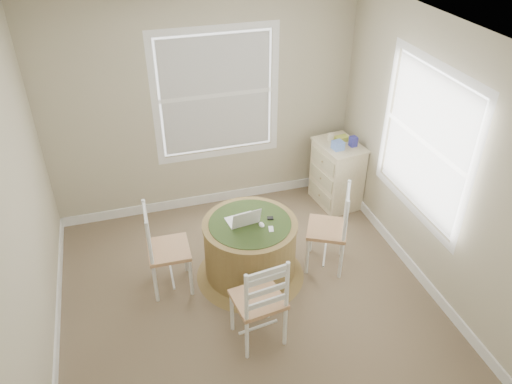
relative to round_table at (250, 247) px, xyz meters
name	(u,v)px	position (x,y,z in m)	size (l,w,h in m)	color
room	(260,179)	(0.04, -0.19, 0.93)	(3.64, 3.64, 2.64)	#7E6650
round_table	(250,247)	(0.00, 0.00, 0.00)	(1.13, 1.13, 0.68)	olive
chair_left	(169,249)	(-0.81, 0.07, 0.11)	(0.42, 0.40, 0.95)	white
chair_near	(258,299)	(-0.16, -0.82, 0.11)	(0.42, 0.40, 0.95)	white
chair_right	(327,229)	(0.81, -0.07, 0.11)	(0.42, 0.40, 0.95)	white
laptop	(243,220)	(-0.06, 0.03, 0.33)	(0.33, 0.30, 0.21)	white
mouse	(261,225)	(0.10, -0.07, 0.31)	(0.05, 0.09, 0.03)	white
phone	(271,229)	(0.17, -0.16, 0.30)	(0.04, 0.09, 0.02)	#B7BABF
keys	(270,219)	(0.21, 0.01, 0.31)	(0.06, 0.05, 0.03)	black
corner_chest	(337,174)	(1.40, 0.99, 0.05)	(0.54, 0.68, 0.83)	beige
tissue_box	(338,146)	(1.32, 0.88, 0.51)	(0.12, 0.12, 0.10)	#6286E0
box_yellow	(342,138)	(1.47, 1.07, 0.49)	(0.15, 0.10, 0.06)	#B9C646
box_blue	(354,142)	(1.54, 0.90, 0.52)	(0.08, 0.08, 0.12)	#34349C
cup_cream	(330,137)	(1.33, 1.13, 0.51)	(0.07, 0.07, 0.09)	beige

